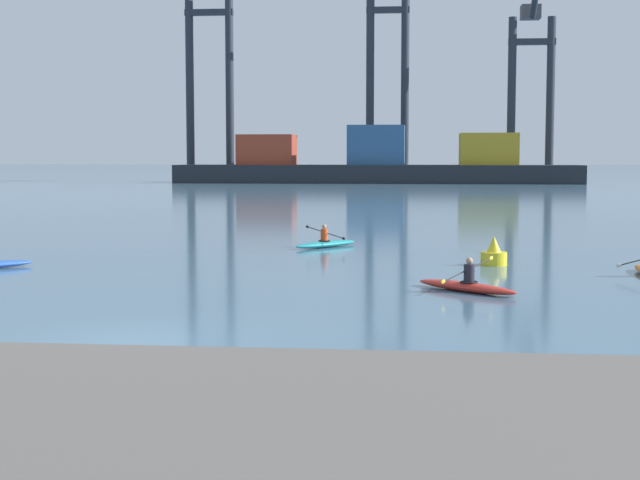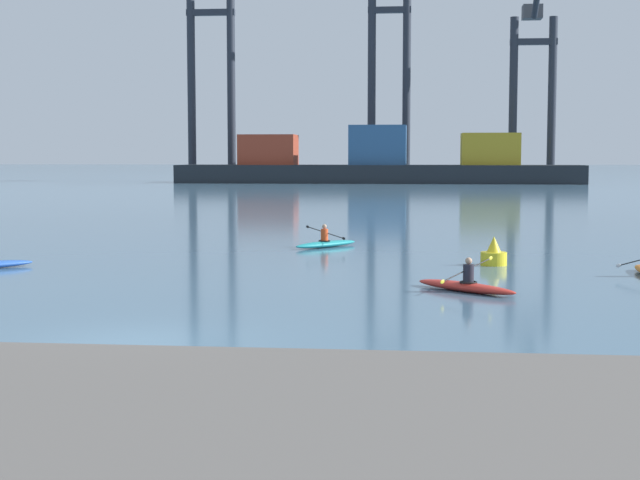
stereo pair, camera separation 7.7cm
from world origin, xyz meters
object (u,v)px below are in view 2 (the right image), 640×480
kayak_teal (326,243)px  gantry_crane_west_mid (389,50)px  gantry_crane_west (211,51)px  container_barge (378,165)px  kayak_red (466,285)px  gantry_crane_east_mid (534,66)px  channel_buoy (494,255)px

kayak_teal → gantry_crane_west_mid: bearing=90.5°
gantry_crane_west → gantry_crane_west_mid: size_ratio=1.00×
container_barge → kayak_red: size_ratio=19.10×
gantry_crane_west → kayak_teal: bearing=-75.0°
kayak_red → kayak_teal: (-5.10, 12.35, 0.00)m
gantry_crane_east_mid → kayak_red: 116.09m
kayak_red → kayak_teal: same height
kayak_teal → kayak_red: bearing=-67.6°
container_barge → kayak_teal: (1.99, -93.82, -2.36)m
gantry_crane_east_mid → channel_buoy: 109.48m
container_barge → channel_buoy: bearing=-85.2°
channel_buoy → kayak_red: (-1.25, -6.55, -0.19)m
gantry_crane_west_mid → channel_buoy: 111.88m
container_barge → kayak_red: 106.43m
gantry_crane_west → kayak_red: size_ratio=13.25×
container_barge → channel_buoy: (8.34, -99.62, -2.17)m
kayak_red → kayak_teal: size_ratio=0.96×
kayak_red → gantry_crane_west_mid: bearing=92.9°
container_barge → gantry_crane_east_mid: 27.09m
gantry_crane_west → kayak_red: (32.11, -113.09, -18.90)m
kayak_red → channel_buoy: bearing=79.2°
gantry_crane_east_mid → kayak_teal: bearing=-101.0°
gantry_crane_west_mid → gantry_crane_east_mid: size_ratio=1.13×
gantry_crane_west → kayak_teal: size_ratio=12.78×
kayak_red → gantry_crane_west: bearing=105.9°
kayak_red → kayak_teal: bearing=112.4°
kayak_red → kayak_teal: 13.36m
gantry_crane_west_mid → channel_buoy: bearing=-86.2°
gantry_crane_west → gantry_crane_west_mid: gantry_crane_west is taller
channel_buoy → container_barge: bearing=94.8°
container_barge → gantry_crane_west: gantry_crane_west is taller
container_barge → gantry_crane_west: size_ratio=1.44×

